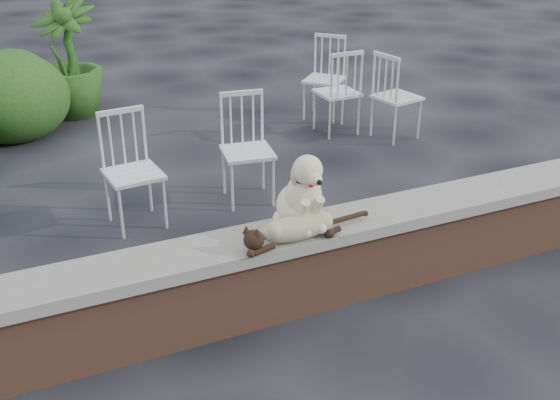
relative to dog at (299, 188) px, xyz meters
name	(u,v)px	position (x,y,z in m)	size (l,w,h in m)	color
ground	(429,270)	(1.05, -0.03, -0.85)	(60.00, 60.00, 0.00)	black
brick_wall	(432,240)	(1.05, -0.03, -0.60)	(6.00, 0.30, 0.50)	brown
capstone	(436,204)	(1.05, -0.03, -0.31)	(6.20, 0.40, 0.08)	slate
dog	(299,188)	(0.00, 0.00, 0.00)	(0.35, 0.46, 0.53)	beige
cat	(297,226)	(-0.08, -0.15, -0.18)	(1.07, 0.26, 0.18)	tan
chair_c	(337,91)	(1.84, 2.83, -0.38)	(0.56, 0.56, 0.94)	white
chair_e	(397,96)	(2.34, 2.42, -0.38)	(0.56, 0.56, 0.94)	white
chair_a	(133,172)	(-0.71, 1.55, -0.38)	(0.56, 0.56, 0.94)	white
chair_b	(248,150)	(0.30, 1.61, -0.38)	(0.56, 0.56, 0.94)	white
chair_d	(324,78)	(1.95, 3.35, -0.38)	(0.56, 0.56, 0.94)	white
potted_plant_b	(68,58)	(-0.73, 4.66, -0.16)	(0.77, 0.77, 1.37)	#224513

